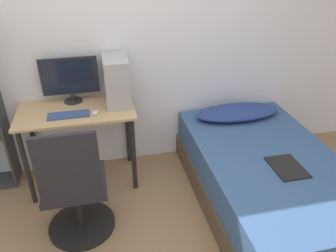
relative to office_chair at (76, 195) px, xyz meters
The scene contains 10 objects.
wall_back 1.38m from the office_chair, 67.22° to the left, with size 8.00×0.05×2.50m.
desk 0.74m from the office_chair, 86.70° to the left, with size 1.02×0.56×0.78m.
office_chair is the anchor object (origin of this frame).
bed 1.61m from the office_chair, ahead, with size 1.14×1.94×0.51m.
pillow 1.76m from the office_chair, 23.96° to the left, with size 0.87×0.36×0.11m.
magazine 1.66m from the office_chair, ahead, with size 0.24×0.32×0.01m.
monitor 1.07m from the office_chair, 89.06° to the left, with size 0.51×0.17×0.42m.
keyboard 0.70m from the office_chair, 91.79° to the left, with size 0.34×0.12×0.02m.
pc_tower 1.06m from the office_chair, 61.06° to the left, with size 0.21×0.38×0.43m.
mouse 0.73m from the office_chair, 70.57° to the left, with size 0.06×0.09×0.02m.
Camera 1 is at (-0.16, -1.50, 2.08)m, focal length 35.00 mm.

